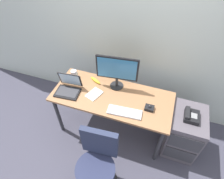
{
  "coord_description": "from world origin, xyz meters",
  "views": [
    {
      "loc": [
        0.53,
        -1.55,
        2.55
      ],
      "look_at": [
        0.0,
        0.0,
        0.87
      ],
      "focal_mm": 30.26,
      "sensor_mm": 36.0,
      "label": 1
    }
  ],
  "objects": [
    {
      "name": "laptop",
      "position": [
        -0.57,
        -0.09,
        0.8
      ],
      "size": [
        0.33,
        0.29,
        0.24
      ],
      "color": "black",
      "rests_on": "desk"
    },
    {
      "name": "desk",
      "position": [
        0.0,
        0.0,
        0.66
      ],
      "size": [
        1.56,
        0.66,
        0.75
      ],
      "color": "#A6734B",
      "rests_on": "ground"
    },
    {
      "name": "file_cabinet",
      "position": [
        0.99,
        0.04,
        0.35
      ],
      "size": [
        0.42,
        0.53,
        0.7
      ],
      "color": "#5E5760",
      "rests_on": "ground"
    },
    {
      "name": "ground_plane",
      "position": [
        0.0,
        0.0,
        0.0
      ],
      "size": [
        8.0,
        8.0,
        0.0
      ],
      "primitive_type": "plane",
      "color": "#464554"
    },
    {
      "name": "monitor_main",
      "position": [
        0.0,
        0.19,
        1.03
      ],
      "size": [
        0.53,
        0.18,
        0.47
      ],
      "color": "#262628",
      "rests_on": "desk"
    },
    {
      "name": "banana",
      "position": [
        -0.31,
        0.18,
        0.77
      ],
      "size": [
        0.19,
        0.13,
        0.04
      ],
      "primitive_type": "ellipsoid",
      "rotation": [
        0.0,
        0.0,
        2.67
      ],
      "color": "yellow",
      "rests_on": "desk"
    },
    {
      "name": "keyboard",
      "position": [
        0.23,
        -0.21,
        0.76
      ],
      "size": [
        0.42,
        0.17,
        0.03
      ],
      "color": "silver",
      "rests_on": "desk"
    },
    {
      "name": "coffee_mug",
      "position": [
        -0.63,
        0.18,
        0.8
      ],
      "size": [
        0.09,
        0.08,
        0.1
      ],
      "color": "silver",
      "rests_on": "desk"
    },
    {
      "name": "desk_phone",
      "position": [
        0.99,
        0.02,
        0.73
      ],
      "size": [
        0.17,
        0.2,
        0.09
      ],
      "color": "black",
      "rests_on": "file_cabinet"
    },
    {
      "name": "paper_notepad",
      "position": [
        -0.23,
        -0.05,
        0.76
      ],
      "size": [
        0.21,
        0.25,
        0.01
      ],
      "primitive_type": "cube",
      "rotation": [
        0.0,
        0.0,
        -0.34
      ],
      "color": "white",
      "rests_on": "desk"
    },
    {
      "name": "office_chair",
      "position": [
        0.09,
        -0.79,
        0.42
      ],
      "size": [
        0.52,
        0.52,
        0.93
      ],
      "color": "black",
      "rests_on": "ground"
    },
    {
      "name": "trackball_mouse",
      "position": [
        0.49,
        -0.06,
        0.77
      ],
      "size": [
        0.11,
        0.09,
        0.07
      ],
      "color": "black",
      "rests_on": "desk"
    },
    {
      "name": "back_wall",
      "position": [
        0.0,
        0.68,
        1.4
      ],
      "size": [
        6.0,
        0.1,
        2.8
      ],
      "primitive_type": "cube",
      "color": "silver",
      "rests_on": "ground"
    }
  ]
}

